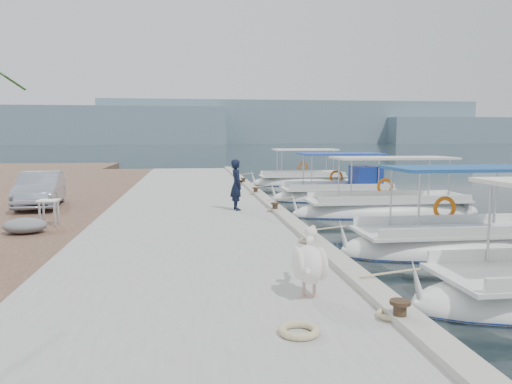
# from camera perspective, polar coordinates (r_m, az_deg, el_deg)

# --- Properties ---
(ground) EXTENTS (400.00, 400.00, 0.00)m
(ground) POSITION_cam_1_polar(r_m,az_deg,el_deg) (15.29, 4.43, -5.01)
(ground) COLOR black
(ground) RESTS_ON ground
(concrete_quay) EXTENTS (6.00, 40.00, 0.50)m
(concrete_quay) POSITION_cam_1_polar(r_m,az_deg,el_deg) (19.85, -7.09, -1.67)
(concrete_quay) COLOR gray
(concrete_quay) RESTS_ON ground
(quay_curb) EXTENTS (0.44, 40.00, 0.12)m
(quay_curb) POSITION_cam_1_polar(r_m,az_deg,el_deg) (20.02, 0.88, -0.66)
(quay_curb) COLOR #A39F90
(quay_curb) RESTS_ON concrete_quay
(cobblestone_strip) EXTENTS (4.00, 40.00, 0.50)m
(cobblestone_strip) POSITION_cam_1_polar(r_m,az_deg,el_deg) (20.45, -21.25, -1.82)
(cobblestone_strip) COLOR brown
(cobblestone_strip) RESTS_ON ground
(distant_hills) EXTENTS (330.00, 60.00, 18.00)m
(distant_hills) POSITION_cam_1_polar(r_m,az_deg,el_deg) (218.67, 1.15, 7.58)
(distant_hills) COLOR slate
(distant_hills) RESTS_ON ground
(fishing_caique_b) EXTENTS (6.19, 2.29, 2.83)m
(fishing_caique_b) POSITION_cam_1_polar(r_m,az_deg,el_deg) (14.12, 21.59, -5.87)
(fishing_caique_b) COLOR white
(fishing_caique_b) RESTS_ON ground
(fishing_caique_c) EXTENTS (7.59, 2.12, 2.83)m
(fishing_caique_c) POSITION_cam_1_polar(r_m,az_deg,el_deg) (19.91, 14.73, -2.17)
(fishing_caique_c) COLOR white
(fishing_caique_c) RESTS_ON ground
(fishing_caique_d) EXTENTS (6.39, 2.33, 2.83)m
(fishing_caique_d) POSITION_cam_1_polar(r_m,az_deg,el_deg) (24.16, 9.42, -0.40)
(fishing_caique_d) COLOR white
(fishing_caique_d) RESTS_ON ground
(fishing_caique_e) EXTENTS (6.48, 2.23, 2.83)m
(fishing_caique_e) POSITION_cam_1_polar(r_m,az_deg,el_deg) (31.49, 5.29, 1.09)
(fishing_caique_e) COLOR white
(fishing_caique_e) RESTS_ON ground
(mooring_bollards) EXTENTS (0.28, 20.28, 0.33)m
(mooring_bollards) POSITION_cam_1_polar(r_m,az_deg,el_deg) (16.56, 2.19, -1.68)
(mooring_bollards) COLOR black
(mooring_bollards) RESTS_ON concrete_quay
(pelican) EXTENTS (0.67, 1.36, 1.05)m
(pelican) POSITION_cam_1_polar(r_m,az_deg,el_deg) (7.95, 6.14, -8.00)
(pelican) COLOR tan
(pelican) RESTS_ON concrete_quay
(fisherman) EXTENTS (0.52, 0.69, 1.74)m
(fisherman) POSITION_cam_1_polar(r_m,az_deg,el_deg) (17.02, -2.24, 0.83)
(fisherman) COLOR black
(fisherman) RESTS_ON concrete_quay
(parked_car) EXTENTS (1.80, 3.95, 1.26)m
(parked_car) POSITION_cam_1_polar(r_m,az_deg,el_deg) (19.38, -23.43, 0.27)
(parked_car) COLOR #A1A9B9
(parked_car) RESTS_ON cobblestone_strip
(tarp_bundle) EXTENTS (1.10, 0.90, 0.40)m
(tarp_bundle) POSITION_cam_1_polar(r_m,az_deg,el_deg) (14.33, -24.90, -3.50)
(tarp_bundle) COLOR slate
(tarp_bundle) RESTS_ON cobblestone_strip
(folding_table) EXTENTS (0.55, 0.55, 0.73)m
(folding_table) POSITION_cam_1_polar(r_m,az_deg,el_deg) (15.25, -22.60, -1.61)
(folding_table) COLOR silver
(folding_table) RESTS_ON cobblestone_strip
(rope_coil) EXTENTS (0.54, 0.54, 0.10)m
(rope_coil) POSITION_cam_1_polar(r_m,az_deg,el_deg) (6.61, 4.95, -15.49)
(rope_coil) COLOR #C6B284
(rope_coil) RESTS_ON concrete_quay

